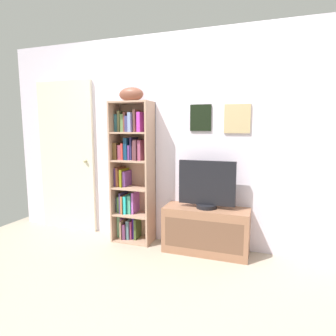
% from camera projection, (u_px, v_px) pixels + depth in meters
% --- Properties ---
extents(ground, '(5.20, 5.20, 0.04)m').
position_uv_depth(ground, '(152.00, 295.00, 2.36)').
color(ground, '#AD9F8C').
extents(back_wall, '(4.80, 0.08, 2.42)m').
position_uv_depth(back_wall, '(188.00, 141.00, 3.25)').
color(back_wall, silver).
rests_on(back_wall, ground).
extents(bookshelf, '(0.48, 0.28, 1.67)m').
position_uv_depth(bookshelf, '(131.00, 172.00, 3.38)').
color(bookshelf, tan).
rests_on(bookshelf, ground).
extents(football, '(0.30, 0.17, 0.16)m').
position_uv_depth(football, '(131.00, 94.00, 3.22)').
color(football, brown).
rests_on(football, bookshelf).
extents(tv_stand, '(0.92, 0.34, 0.50)m').
position_uv_depth(tv_stand, '(206.00, 230.00, 3.10)').
color(tv_stand, '#99674B').
rests_on(tv_stand, ground).
extents(television, '(0.61, 0.22, 0.52)m').
position_uv_depth(television, '(207.00, 185.00, 3.03)').
color(television, black).
rests_on(television, tv_stand).
extents(door, '(0.83, 0.09, 1.97)m').
position_uv_depth(door, '(67.00, 157.00, 3.76)').
color(door, silver).
rests_on(door, ground).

